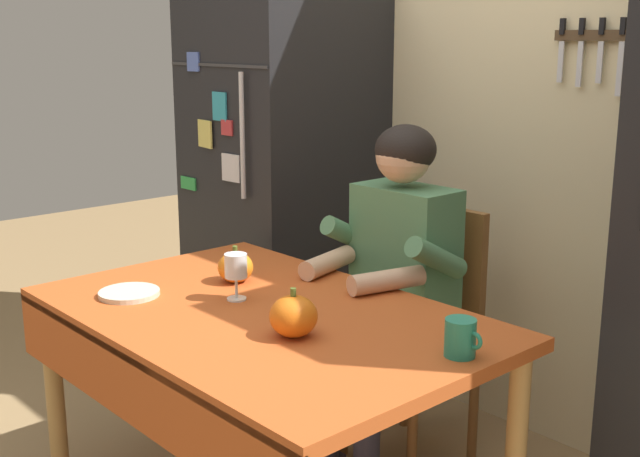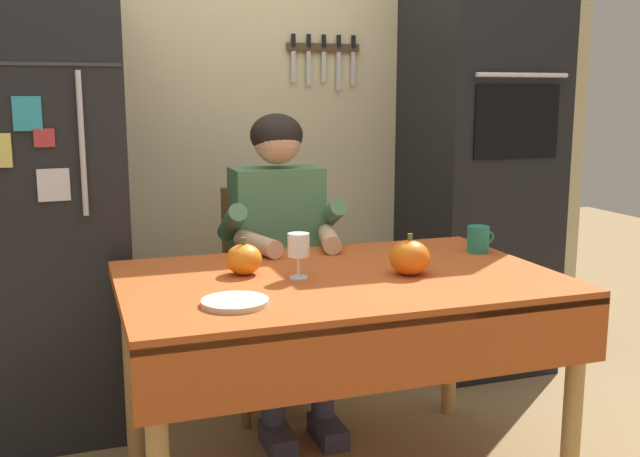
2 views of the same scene
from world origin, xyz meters
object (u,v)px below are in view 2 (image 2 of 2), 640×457
(dining_table, at_px, (341,302))
(pumpkin_medium, at_px, (244,259))
(wall_oven, at_px, (479,151))
(chair_behind_person, at_px, (270,286))
(coffee_mug, at_px, (478,239))
(refrigerator, at_px, (33,204))
(wine_glass, at_px, (299,247))
(serving_tray, at_px, (235,302))
(pumpkin_large, at_px, (410,257))
(seated_person, at_px, (282,243))

(dining_table, bearing_deg, pumpkin_medium, 155.36)
(wall_oven, distance_m, chair_behind_person, 1.21)
(coffee_mug, bearing_deg, refrigerator, 155.71)
(coffee_mug, xyz_separation_m, wine_glass, (-0.75, -0.15, 0.05))
(coffee_mug, bearing_deg, serving_tray, -159.20)
(dining_table, height_order, serving_tray, serving_tray)
(chair_behind_person, bearing_deg, pumpkin_large, -73.67)
(chair_behind_person, distance_m, coffee_mug, 0.93)
(wine_glass, bearing_deg, wall_oven, 37.11)
(refrigerator, bearing_deg, serving_tray, -62.93)
(coffee_mug, relative_size, wine_glass, 0.74)
(seated_person, xyz_separation_m, pumpkin_medium, (-0.26, -0.47, 0.05))
(chair_behind_person, relative_size, pumpkin_medium, 7.57)
(seated_person, relative_size, serving_tray, 6.54)
(chair_behind_person, bearing_deg, seated_person, -90.00)
(refrigerator, xyz_separation_m, coffee_mug, (1.56, -0.70, -0.11))
(chair_behind_person, bearing_deg, coffee_mug, -43.94)
(wall_oven, bearing_deg, chair_behind_person, -173.11)
(refrigerator, bearing_deg, wine_glass, -46.57)
(refrigerator, distance_m, coffee_mug, 1.72)
(wine_glass, bearing_deg, dining_table, -10.13)
(chair_behind_person, height_order, seated_person, seated_person)
(wall_oven, relative_size, pumpkin_medium, 17.08)
(chair_behind_person, distance_m, serving_tray, 1.09)
(pumpkin_medium, bearing_deg, pumpkin_large, -19.32)
(seated_person, height_order, serving_tray, seated_person)
(dining_table, distance_m, coffee_mug, 0.65)
(coffee_mug, height_order, pumpkin_medium, pumpkin_medium)
(wall_oven, distance_m, dining_table, 1.45)
(wall_oven, xyz_separation_m, chair_behind_person, (-1.08, -0.13, -0.54))
(dining_table, height_order, coffee_mug, coffee_mug)
(refrigerator, bearing_deg, coffee_mug, -24.29)
(refrigerator, height_order, dining_table, refrigerator)
(dining_table, xyz_separation_m, pumpkin_large, (0.22, -0.05, 0.14))
(dining_table, distance_m, pumpkin_medium, 0.35)
(pumpkin_large, relative_size, serving_tray, 0.72)
(wall_oven, relative_size, dining_table, 1.50)
(dining_table, relative_size, chair_behind_person, 1.51)
(wall_oven, bearing_deg, seated_person, -163.50)
(serving_tray, bearing_deg, pumpkin_medium, 72.58)
(refrigerator, height_order, serving_tray, refrigerator)
(coffee_mug, xyz_separation_m, pumpkin_medium, (-0.90, -0.05, 0.00))
(dining_table, bearing_deg, seated_person, 92.51)
(chair_behind_person, xyz_separation_m, coffee_mug, (0.64, -0.61, 0.28))
(pumpkin_large, bearing_deg, wall_oven, 49.37)
(refrigerator, bearing_deg, pumpkin_large, -38.46)
(coffee_mug, relative_size, pumpkin_large, 0.79)
(wine_glass, xyz_separation_m, pumpkin_large, (0.36, -0.07, -0.05))
(wall_oven, relative_size, wine_glass, 14.32)
(wine_glass, xyz_separation_m, serving_tray, (-0.26, -0.23, -0.09))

